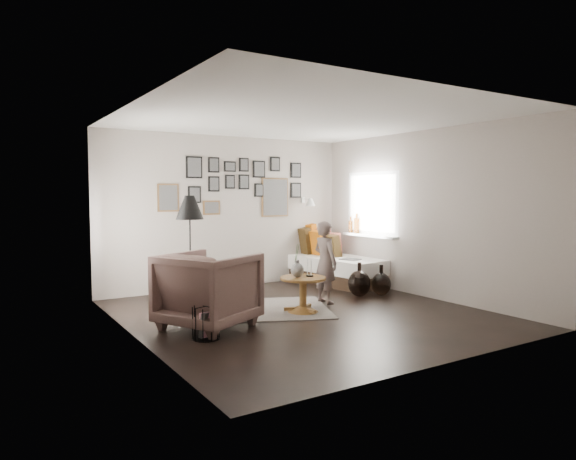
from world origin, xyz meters
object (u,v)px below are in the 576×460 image
vase (297,267)px  demijohn_small (381,284)px  daybed (330,264)px  child (325,262)px  pedestal_table (303,296)px  armchair (209,290)px  demijohn_large (359,283)px  magazine_basket (206,323)px  floor_lamp (190,212)px

vase → demijohn_small: size_ratio=0.91×
vase → daybed: (1.85, 1.75, -0.29)m
child → vase: bearing=110.6°
pedestal_table → armchair: (-1.40, -0.05, 0.23)m
demijohn_large → demijohn_small: 0.37m
pedestal_table → vase: 0.41m
magazine_basket → demijohn_large: demijohn_large is taller
floor_lamp → demijohn_large: size_ratio=2.96×
floor_lamp → vase: bearing=-30.8°
floor_lamp → magazine_basket: size_ratio=4.30×
daybed → child: size_ratio=1.86×
daybed → armchair: 3.66m
magazine_basket → demijohn_large: (2.98, 0.93, 0.03)m
pedestal_table → vase: size_ratio=1.40×
demijohn_small → armchair: bearing=-173.1°
daybed → magazine_basket: bearing=-154.5°
vase → demijohn_large: size_ratio=0.83×
vase → daybed: 2.57m
vase → child: bearing=24.7°
demijohn_large → vase: bearing=-163.4°
vase → demijohn_large: bearing=16.6°
daybed → demijohn_small: daybed is taller
floor_lamp → demijohn_large: floor_lamp is taller
armchair → demijohn_large: size_ratio=1.88×
daybed → armchair: size_ratio=2.24×
armchair → child: bearing=-106.3°
floor_lamp → armchair: bearing=-96.0°
vase → floor_lamp: floor_lamp is taller
floor_lamp → demijohn_small: 3.28m
vase → armchair: bearing=-177.0°
demijohn_small → child: size_ratio=0.40×
pedestal_table → daybed: size_ratio=0.27×
daybed → magazine_basket: size_ratio=6.12×
demijohn_small → child: 1.17m
vase → pedestal_table: bearing=-14.0°
vase → child: 0.77m
pedestal_table → floor_lamp: size_ratio=0.39×
vase → floor_lamp: (-1.23, 0.73, 0.75)m
child → demijohn_large: bearing=-85.8°
pedestal_table → child: bearing=28.9°
daybed → demijohn_large: daybed is taller
demijohn_small → vase: bearing=-170.2°
daybed → demijohn_large: size_ratio=4.21×
pedestal_table → demijohn_small: (1.71, 0.33, -0.04)m
floor_lamp → daybed: bearing=18.3°
daybed → demijohn_small: (-0.06, -1.44, -0.15)m
demijohn_large → demijohn_small: (0.35, -0.12, -0.02)m
daybed → floor_lamp: 3.41m
floor_lamp → child: 2.12m
child → magazine_basket: bearing=106.1°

